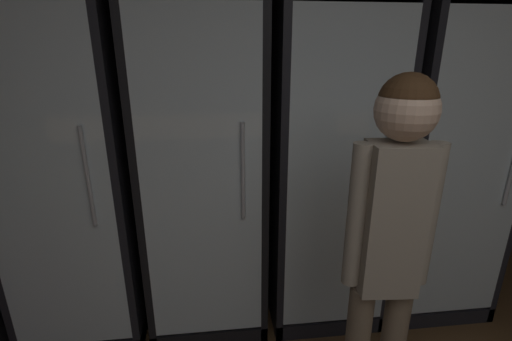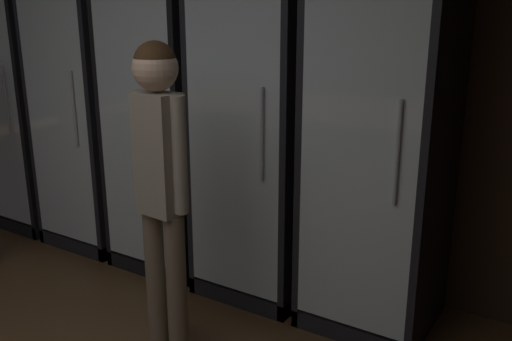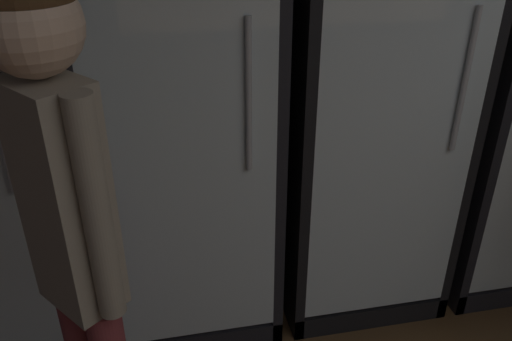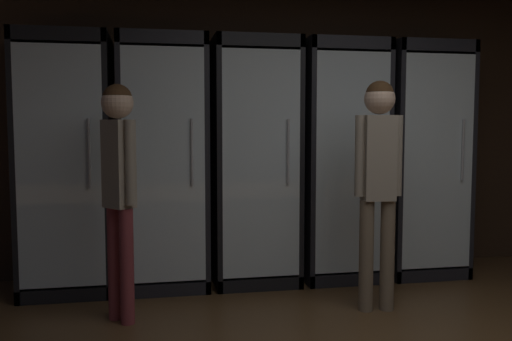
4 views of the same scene
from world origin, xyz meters
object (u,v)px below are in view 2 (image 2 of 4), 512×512
object	(u,v)px
cooler_far_left	(272,225)
shopper_near	(384,227)
shopper_far	(245,230)
wine_crate_floor	(154,381)
cooler_center	(416,231)
cooler_left	(339,227)

from	to	relation	value
cooler_far_left	shopper_near	distance (m)	1.56
shopper_far	wine_crate_floor	bearing A→B (deg)	-123.92
cooler_far_left	cooler_center	xyz separation A→B (m)	(1.39, -0.00, -0.01)
cooler_left	shopper_near	xyz separation A→B (m)	(0.54, -0.94, 0.12)
cooler_center	wine_crate_floor	size ratio (longest dim) A/B	6.15
cooler_center	shopper_near	size ratio (longest dim) A/B	1.18
cooler_left	cooler_center	xyz separation A→B (m)	(0.70, -0.00, -0.01)
cooler_left	wine_crate_floor	bearing A→B (deg)	-110.04
cooler_center	shopper_near	world-z (taller)	cooler_center
cooler_far_left	wine_crate_floor	distance (m)	2.20
cooler_center	shopper_far	xyz separation A→B (m)	(-1.04, -1.44, 0.12)
cooler_far_left	wine_crate_floor	bearing A→B (deg)	-91.36
cooler_center	cooler_left	bearing A→B (deg)	179.83
cooler_center	wine_crate_floor	xyz separation A→B (m)	(-1.44, -2.03, -0.84)
shopper_near	cooler_left	bearing A→B (deg)	120.14
shopper_near	shopper_far	size ratio (longest dim) A/B	0.97
shopper_near	wine_crate_floor	distance (m)	1.95
cooler_left	shopper_far	bearing A→B (deg)	-103.42
cooler_center	shopper_far	distance (m)	1.78
cooler_left	cooler_center	bearing A→B (deg)	-0.17
cooler_left	wine_crate_floor	size ratio (longest dim) A/B	6.15
cooler_left	shopper_near	distance (m)	1.09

